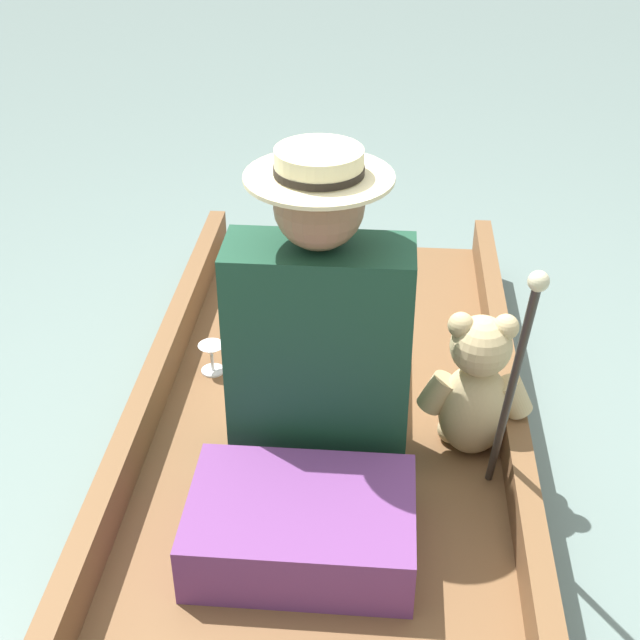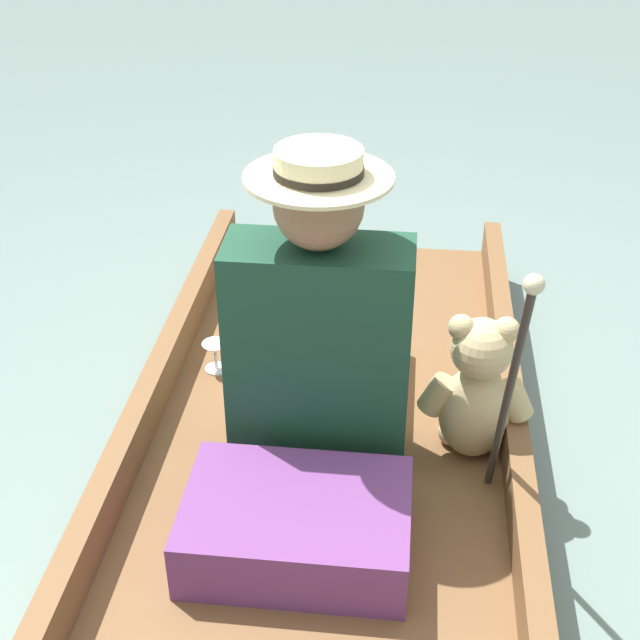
{
  "view_description": "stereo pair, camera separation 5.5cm",
  "coord_description": "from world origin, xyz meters",
  "px_view_note": "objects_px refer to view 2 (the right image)",
  "views": [
    {
      "loc": [
        0.14,
        -1.85,
        1.73
      ],
      "look_at": [
        -0.01,
        0.07,
        0.52
      ],
      "focal_mm": 50.0,
      "sensor_mm": 36.0,
      "label": 1
    },
    {
      "loc": [
        0.2,
        -1.85,
        1.73
      ],
      "look_at": [
        -0.01,
        0.07,
        0.52
      ],
      "focal_mm": 50.0,
      "sensor_mm": 36.0,
      "label": 2
    }
  ],
  "objects_px": {
    "teddy_bear": "(476,391)",
    "wine_glass": "(215,351)",
    "seated_person": "(322,339)",
    "walking_cane": "(512,377)"
  },
  "relations": [
    {
      "from": "seated_person",
      "to": "wine_glass",
      "type": "relative_size",
      "value": 9.02
    },
    {
      "from": "teddy_bear",
      "to": "seated_person",
      "type": "bearing_deg",
      "value": 178.82
    },
    {
      "from": "walking_cane",
      "to": "teddy_bear",
      "type": "bearing_deg",
      "value": 99.03
    },
    {
      "from": "wine_glass",
      "to": "walking_cane",
      "type": "xyz_separation_m",
      "value": [
        0.83,
        -0.59,
        0.39
      ]
    },
    {
      "from": "seated_person",
      "to": "teddy_bear",
      "type": "relative_size",
      "value": 2.0
    },
    {
      "from": "seated_person",
      "to": "wine_glass",
      "type": "distance_m",
      "value": 0.55
    },
    {
      "from": "wine_glass",
      "to": "seated_person",
      "type": "bearing_deg",
      "value": -39.51
    },
    {
      "from": "teddy_bear",
      "to": "wine_glass",
      "type": "height_order",
      "value": "teddy_bear"
    },
    {
      "from": "seated_person",
      "to": "wine_glass",
      "type": "bearing_deg",
      "value": 135.34
    },
    {
      "from": "teddy_bear",
      "to": "walking_cane",
      "type": "relative_size",
      "value": 0.57
    }
  ]
}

